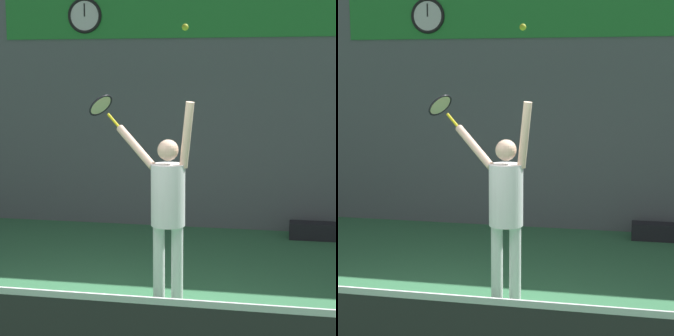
% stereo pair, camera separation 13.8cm
% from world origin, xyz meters
% --- Properties ---
extents(back_wall, '(18.00, 0.10, 5.00)m').
position_xyz_m(back_wall, '(0.00, 4.60, 2.50)').
color(back_wall, slate).
rests_on(back_wall, ground_plane).
extents(sponsor_banner, '(5.82, 0.02, 0.73)m').
position_xyz_m(sponsor_banner, '(0.00, 4.54, 3.43)').
color(sponsor_banner, '#288C38').
extents(scoreboard_clock, '(0.57, 0.05, 0.57)m').
position_xyz_m(scoreboard_clock, '(-1.54, 4.52, 3.43)').
color(scoreboard_clock, white).
extents(tennis_player, '(0.99, 0.62, 2.21)m').
position_xyz_m(tennis_player, '(0.43, 1.23, 1.13)').
color(tennis_player, white).
rests_on(tennis_player, ground_plane).
extents(tennis_racket, '(0.45, 0.39, 0.39)m').
position_xyz_m(tennis_racket, '(-0.44, 1.73, 2.12)').
color(tennis_racket, yellow).
extents(tennis_ball, '(0.07, 0.07, 0.07)m').
position_xyz_m(tennis_ball, '(0.64, 1.12, 2.97)').
color(tennis_ball, '#CCDB2D').
extents(equipment_bag, '(0.78, 0.29, 0.25)m').
position_xyz_m(equipment_bag, '(2.18, 4.15, 0.13)').
color(equipment_bag, black).
rests_on(equipment_bag, ground_plane).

